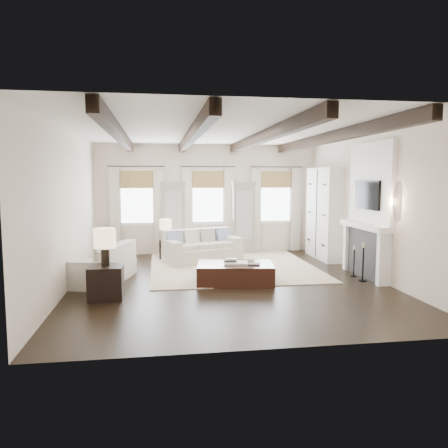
{
  "coord_description": "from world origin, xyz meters",
  "views": [
    {
      "loc": [
        -1.46,
        -9.07,
        2.22
      ],
      "look_at": [
        0.06,
        0.95,
        1.15
      ],
      "focal_mm": 35.0,
      "sensor_mm": 36.0,
      "label": 1
    }
  ],
  "objects": [
    {
      "name": "ottoman",
      "position": [
        0.14,
        -0.13,
        0.21
      ],
      "size": [
        1.71,
        1.21,
        0.42
      ],
      "primitive_type": "cube",
      "rotation": [
        0.0,
        0.0,
        -0.15
      ],
      "color": "black",
      "rests_on": "ground"
    },
    {
      "name": "candlestick_near",
      "position": [
        2.9,
        -0.36,
        0.35
      ],
      "size": [
        0.17,
        0.17,
        0.84
      ],
      "color": "black",
      "rests_on": "ground"
    },
    {
      "name": "area_rug",
      "position": [
        0.36,
        1.65,
        0.01
      ],
      "size": [
        4.03,
        4.4,
        0.02
      ],
      "primitive_type": "cube",
      "color": "beige",
      "rests_on": "ground"
    },
    {
      "name": "candlestick_far",
      "position": [
        2.9,
        0.07,
        0.29
      ],
      "size": [
        0.14,
        0.14,
        0.7
      ],
      "color": "black",
      "rests_on": "ground"
    },
    {
      "name": "sofa_back",
      "position": [
        -0.32,
        2.37,
        0.34
      ],
      "size": [
        2.18,
        1.53,
        0.85
      ],
      "color": "silver",
      "rests_on": "ground"
    },
    {
      "name": "lamp_back",
      "position": [
        -1.26,
        2.91,
        0.92
      ],
      "size": [
        0.32,
        0.32,
        0.56
      ],
      "color": "black",
      "rests_on": "side_table_back"
    },
    {
      "name": "side_table_back",
      "position": [
        -1.26,
        2.91,
        0.27
      ],
      "size": [
        0.36,
        0.36,
        0.54
      ],
      "primitive_type": "cube",
      "color": "black",
      "rests_on": "ground"
    },
    {
      "name": "book_upper",
      "position": [
        0.07,
        -0.1,
        0.51
      ],
      "size": [
        0.24,
        0.2,
        0.03
      ],
      "primitive_type": "cube",
      "rotation": [
        0.0,
        0.0,
        -0.15
      ],
      "color": "beige",
      "rests_on": "book_lower"
    },
    {
      "name": "side_table_front",
      "position": [
        -2.43,
        -0.95,
        0.31
      ],
      "size": [
        0.61,
        0.61,
        0.61
      ],
      "primitive_type": "cube",
      "color": "black",
      "rests_on": "ground"
    },
    {
      "name": "book_lower",
      "position": [
        0.04,
        -0.09,
        0.48
      ],
      "size": [
        0.29,
        0.24,
        0.04
      ],
      "primitive_type": "cube",
      "rotation": [
        0.0,
        0.0,
        -0.15
      ],
      "color": "#262628",
      "rests_on": "tray"
    },
    {
      "name": "sofa_left",
      "position": [
        -2.56,
        0.46,
        0.33
      ],
      "size": [
        1.3,
        2.01,
        0.8
      ],
      "color": "silver",
      "rests_on": "ground"
    },
    {
      "name": "tray",
      "position": [
        0.15,
        -0.14,
        0.44
      ],
      "size": [
        0.55,
        0.45,
        0.04
      ],
      "primitive_type": "cube",
      "rotation": [
        0.0,
        0.0,
        -0.15
      ],
      "color": "white",
      "rests_on": "ottoman"
    },
    {
      "name": "lamp_front",
      "position": [
        -2.43,
        -0.95,
        1.08
      ],
      "size": [
        0.4,
        0.4,
        0.69
      ],
      "color": "black",
      "rests_on": "side_table_front"
    },
    {
      "name": "book_loose",
      "position": [
        0.49,
        -0.33,
        0.43
      ],
      "size": [
        0.26,
        0.21,
        0.03
      ],
      "primitive_type": "cube",
      "rotation": [
        0.0,
        0.0,
        -0.15
      ],
      "color": "#262628",
      "rests_on": "ottoman"
    },
    {
      "name": "room_shell",
      "position": [
        0.75,
        0.9,
        1.89
      ],
      "size": [
        6.54,
        7.54,
        3.22
      ],
      "color": "beige",
      "rests_on": "ground"
    },
    {
      "name": "ground",
      "position": [
        0.0,
        0.0,
        0.0
      ],
      "size": [
        7.5,
        7.5,
        0.0
      ],
      "primitive_type": "plane",
      "color": "black",
      "rests_on": "ground"
    }
  ]
}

